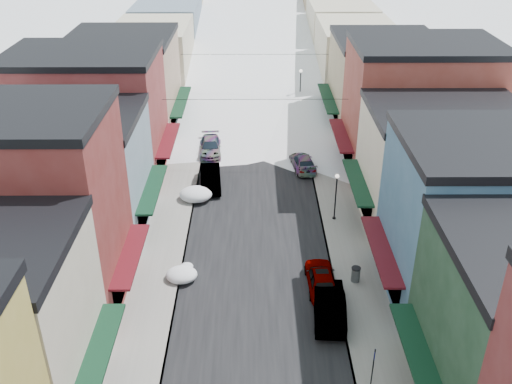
{
  "coord_description": "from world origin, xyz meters",
  "views": [
    {
      "loc": [
        -0.22,
        -7.85,
        22.85
      ],
      "look_at": [
        0.0,
        30.11,
        2.29
      ],
      "focal_mm": 40.0,
      "sensor_mm": 36.0,
      "label": 1
    }
  ],
  "objects_px": {
    "car_green_sedan": "(329,305)",
    "streetlamp_near": "(336,191)",
    "car_dark_hatch": "(210,178)",
    "trash_can": "(356,274)"
  },
  "relations": [
    {
      "from": "car_green_sedan",
      "to": "streetlamp_near",
      "type": "relative_size",
      "value": 1.34
    },
    {
      "from": "car_dark_hatch",
      "to": "trash_can",
      "type": "relative_size",
      "value": 4.7
    },
    {
      "from": "trash_can",
      "to": "car_dark_hatch",
      "type": "bearing_deg",
      "value": 127.28
    },
    {
      "from": "car_dark_hatch",
      "to": "streetlamp_near",
      "type": "bearing_deg",
      "value": -34.83
    },
    {
      "from": "car_green_sedan",
      "to": "trash_can",
      "type": "distance_m",
      "value": 3.85
    },
    {
      "from": "car_dark_hatch",
      "to": "streetlamp_near",
      "type": "xyz_separation_m",
      "value": [
        9.87,
        -5.63,
        1.76
      ]
    },
    {
      "from": "trash_can",
      "to": "car_green_sedan",
      "type": "bearing_deg",
      "value": -122.91
    },
    {
      "from": "car_dark_hatch",
      "to": "streetlamp_near",
      "type": "relative_size",
      "value": 1.26
    },
    {
      "from": "car_green_sedan",
      "to": "streetlamp_near",
      "type": "bearing_deg",
      "value": -94.72
    },
    {
      "from": "car_green_sedan",
      "to": "trash_can",
      "type": "xyz_separation_m",
      "value": [
        2.09,
        3.23,
        -0.17
      ]
    }
  ]
}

